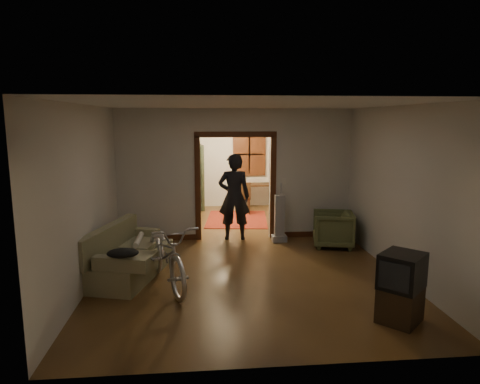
{
  "coord_description": "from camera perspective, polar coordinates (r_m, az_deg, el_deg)",
  "views": [
    {
      "loc": [
        -0.76,
        -8.33,
        2.58
      ],
      "look_at": [
        0.0,
        -0.3,
        1.2
      ],
      "focal_mm": 32.0,
      "sensor_mm": 36.0,
      "label": 1
    }
  ],
  "objects": [
    {
      "name": "bicycle",
      "position": [
        6.8,
        -9.76,
        -8.08
      ],
      "size": [
        1.31,
        2.09,
        1.04
      ],
      "primitive_type": "imported",
      "rotation": [
        0.0,
        0.0,
        0.34
      ],
      "color": "silver",
      "rests_on": "floor"
    },
    {
      "name": "jacket",
      "position": [
        6.42,
        -15.36,
        -7.85
      ],
      "size": [
        0.45,
        0.34,
        0.13
      ],
      "primitive_type": "ellipsoid",
      "color": "black",
      "rests_on": "sofa"
    },
    {
      "name": "crt_tv",
      "position": [
        5.87,
        20.81,
        -9.8
      ],
      "size": [
        0.71,
        0.71,
        0.46
      ],
      "primitive_type": "cube",
      "rotation": [
        0.0,
        0.0,
        0.77
      ],
      "color": "black",
      "rests_on": "tv_stand"
    },
    {
      "name": "far_window",
      "position": [
        12.66,
        1.24,
        5.05
      ],
      "size": [
        0.98,
        0.06,
        1.28
      ],
      "primitive_type": "cube",
      "color": "black",
      "rests_on": "wall_back"
    },
    {
      "name": "wall_left",
      "position": [
        8.59,
        -17.05,
        1.39
      ],
      "size": [
        0.02,
        8.5,
        2.8
      ],
      "primitive_type": "cube",
      "color": "beige",
      "rests_on": "floor"
    },
    {
      "name": "floor",
      "position": [
        8.75,
        -0.19,
        -7.44
      ],
      "size": [
        5.0,
        8.5,
        0.01
      ],
      "primitive_type": "cube",
      "color": "#3F2914",
      "rests_on": "ground"
    },
    {
      "name": "armchair",
      "position": [
        8.96,
        12.28,
        -4.84
      ],
      "size": [
        0.95,
        0.94,
        0.73
      ],
      "primitive_type": "imported",
      "rotation": [
        0.0,
        0.0,
        -1.8
      ],
      "color": "#4D5630",
      "rests_on": "floor"
    },
    {
      "name": "ceiling",
      "position": [
        8.36,
        -0.2,
        11.22
      ],
      "size": [
        5.0,
        8.5,
        0.01
      ],
      "primitive_type": "cube",
      "color": "white",
      "rests_on": "floor"
    },
    {
      "name": "oriental_rug",
      "position": [
        11.14,
        -0.42,
        -3.63
      ],
      "size": [
        1.74,
        2.16,
        0.02
      ],
      "primitive_type": "cube",
      "rotation": [
        0.0,
        0.0,
        -0.11
      ],
      "color": "maroon",
      "rests_on": "floor"
    },
    {
      "name": "rolled_paper",
      "position": [
        7.6,
        -13.38,
        -6.2
      ],
      "size": [
        0.09,
        0.75,
        0.09
      ],
      "primitive_type": "cylinder",
      "rotation": [
        1.57,
        0.0,
        0.0
      ],
      "color": "beige",
      "rests_on": "sofa"
    },
    {
      "name": "wall_right",
      "position": [
        9.02,
        15.84,
        1.83
      ],
      "size": [
        0.02,
        8.5,
        2.8
      ],
      "primitive_type": "cube",
      "color": "beige",
      "rests_on": "floor"
    },
    {
      "name": "chandelier",
      "position": [
        10.85,
        -1.41,
        8.5
      ],
      "size": [
        0.24,
        0.24,
        0.24
      ],
      "primitive_type": "sphere",
      "color": "#FFE0A5",
      "rests_on": "ceiling"
    },
    {
      "name": "desk",
      "position": [
        12.47,
        2.67,
        -0.56
      ],
      "size": [
        0.97,
        0.55,
        0.71
      ],
      "primitive_type": "cube",
      "rotation": [
        0.0,
        0.0,
        -0.01
      ],
      "color": "#341F11",
      "rests_on": "floor"
    },
    {
      "name": "partition_wall",
      "position": [
        9.18,
        -0.62,
        2.33
      ],
      "size": [
        5.0,
        0.14,
        2.8
      ],
      "primitive_type": "cube",
      "color": "beige",
      "rests_on": "floor"
    },
    {
      "name": "sofa",
      "position": [
        7.36,
        -14.45,
        -7.59
      ],
      "size": [
        1.31,
        2.02,
        0.86
      ],
      "primitive_type": "cube",
      "rotation": [
        0.0,
        0.0,
        -0.27
      ],
      "color": "#71704B",
      "rests_on": "floor"
    },
    {
      "name": "door_casing",
      "position": [
        9.23,
        -0.61,
        0.48
      ],
      "size": [
        1.74,
        0.2,
        2.32
      ],
      "primitive_type": "cube",
      "color": "#3F1E0E",
      "rests_on": "floor"
    },
    {
      "name": "light_switch",
      "position": [
        9.28,
        5.9,
        1.42
      ],
      "size": [
        0.08,
        0.01,
        0.12
      ],
      "primitive_type": "cube",
      "color": "silver",
      "rests_on": "partition_wall"
    },
    {
      "name": "vacuum",
      "position": [
        9.12,
        5.28,
        -3.49
      ],
      "size": [
        0.33,
        0.28,
        1.01
      ],
      "primitive_type": "cube",
      "rotation": [
        0.0,
        0.0,
        0.12
      ],
      "color": "gray",
      "rests_on": "floor"
    },
    {
      "name": "tv_stand",
      "position": [
        6.03,
        20.54,
        -13.85
      ],
      "size": [
        0.69,
        0.69,
        0.46
      ],
      "primitive_type": "cube",
      "rotation": [
        0.0,
        0.0,
        0.77
      ],
      "color": "black",
      "rests_on": "floor"
    },
    {
      "name": "person",
      "position": [
        9.16,
        -0.79,
        -0.65
      ],
      "size": [
        0.7,
        0.48,
        1.86
      ],
      "primitive_type": "imported",
      "rotation": [
        0.0,
        0.0,
        3.08
      ],
      "color": "black",
      "rests_on": "floor"
    },
    {
      "name": "locker",
      "position": [
        12.17,
        -7.19,
        1.85
      ],
      "size": [
        1.02,
        0.71,
        1.86
      ],
      "primitive_type": "cube",
      "rotation": [
        0.0,
        0.0,
        0.22
      ],
      "color": "#242D1B",
      "rests_on": "floor"
    },
    {
      "name": "globe",
      "position": [
        12.08,
        -7.29,
        6.6
      ],
      "size": [
        0.26,
        0.26,
        0.26
      ],
      "primitive_type": "sphere",
      "color": "#1E5972",
      "rests_on": "locker"
    },
    {
      "name": "desk_chair",
      "position": [
        11.72,
        0.35,
        -0.77
      ],
      "size": [
        0.49,
        0.49,
        0.9
      ],
      "primitive_type": "cube",
      "rotation": [
        0.0,
        0.0,
        0.26
      ],
      "color": "#341F11",
      "rests_on": "floor"
    },
    {
      "name": "wall_back",
      "position": [
        12.65,
        -1.94,
        4.36
      ],
      "size": [
        5.0,
        0.02,
        2.8
      ],
      "primitive_type": "cube",
      "color": "beige",
      "rests_on": "floor"
    }
  ]
}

